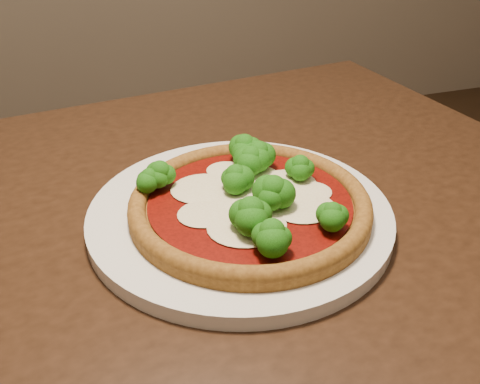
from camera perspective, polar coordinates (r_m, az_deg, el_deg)
name	(u,v)px	position (r m, az deg, el deg)	size (l,w,h in m)	color
dining_table	(181,289)	(0.70, -6.30, -10.28)	(1.21, 0.98, 0.75)	black
plate	(240,214)	(0.63, 0.00, -2.39)	(0.36, 0.36, 0.02)	silver
pizza	(250,198)	(0.61, 1.10, -0.69)	(0.28, 0.28, 0.06)	brown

